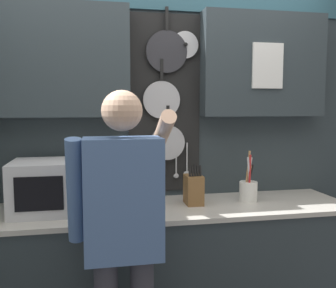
{
  "coord_description": "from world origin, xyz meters",
  "views": [
    {
      "loc": [
        -0.5,
        -2.34,
        1.54
      ],
      "look_at": [
        -0.0,
        0.2,
        1.28
      ],
      "focal_mm": 40.0,
      "sensor_mm": 36.0,
      "label": 1
    }
  ],
  "objects_px": {
    "person": "(123,224)",
    "utensil_crock": "(248,189)",
    "microwave": "(53,186)",
    "knife_block": "(194,189)"
  },
  "relations": [
    {
      "from": "utensil_crock",
      "to": "knife_block",
      "type": "bearing_deg",
      "value": 179.97
    },
    {
      "from": "microwave",
      "to": "utensil_crock",
      "type": "height_order",
      "value": "utensil_crock"
    },
    {
      "from": "utensil_crock",
      "to": "person",
      "type": "bearing_deg",
      "value": -148.47
    },
    {
      "from": "person",
      "to": "utensil_crock",
      "type": "bearing_deg",
      "value": 31.53
    },
    {
      "from": "knife_block",
      "to": "person",
      "type": "height_order",
      "value": "person"
    },
    {
      "from": "microwave",
      "to": "person",
      "type": "xyz_separation_m",
      "value": [
        0.39,
        -0.55,
        -0.09
      ]
    },
    {
      "from": "microwave",
      "to": "knife_block",
      "type": "relative_size",
      "value": 1.77
    },
    {
      "from": "microwave",
      "to": "utensil_crock",
      "type": "bearing_deg",
      "value": 0.02
    },
    {
      "from": "microwave",
      "to": "person",
      "type": "distance_m",
      "value": 0.68
    },
    {
      "from": "microwave",
      "to": "person",
      "type": "height_order",
      "value": "person"
    }
  ]
}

